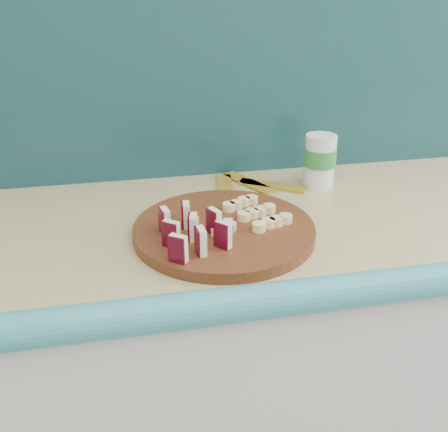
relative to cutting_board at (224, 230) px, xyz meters
The scene contains 8 objects.
kitchen_counter 0.72m from the cutting_board, ahead, with size 2.20×0.63×0.91m.
backsplash 0.69m from the cutting_board, 33.17° to the left, with size 2.20×0.02×0.50m, color teal.
cutting_board is the anchor object (origin of this frame).
apple_wedges 0.10m from the cutting_board, 142.58° to the right, with size 0.12×0.16×0.05m.
apple_chunks 0.03m from the cutting_board, 157.58° to the right, with size 0.05×0.06×0.02m.
banana_slices 0.08m from the cutting_board, 21.82° to the left, with size 0.13×0.15×0.02m.
canister 0.36m from the cutting_board, 37.14° to the left, with size 0.08×0.08×0.13m.
banana_peel 0.26m from the cutting_board, 64.99° to the left, with size 0.22×0.19×0.01m.
Camera 1 is at (-0.62, 0.57, 1.38)m, focal length 40.00 mm.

